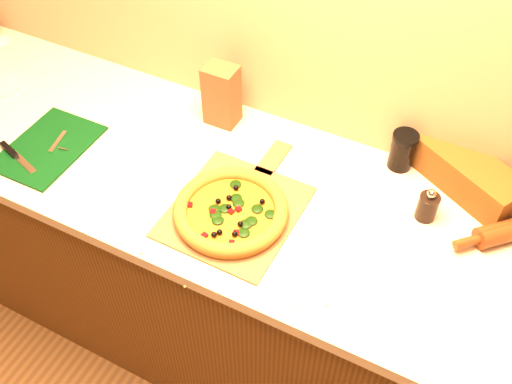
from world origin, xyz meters
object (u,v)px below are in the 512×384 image
(pepper_grinder, at_px, (428,206))
(side_plate, at_px, (1,85))
(cutting_board, at_px, (47,147))
(pizza, at_px, (231,211))
(pizza_peel, at_px, (237,208))
(dark_jar, at_px, (403,150))

(pepper_grinder, xyz_separation_m, side_plate, (-1.44, -0.09, -0.04))
(cutting_board, relative_size, side_plate, 2.26)
(pizza, xyz_separation_m, cutting_board, (-0.63, -0.01, -0.02))
(pizza_peel, xyz_separation_m, cutting_board, (-0.63, -0.05, 0.00))
(pepper_grinder, bearing_deg, dark_jar, 127.36)
(dark_jar, bearing_deg, cutting_board, -156.91)
(pepper_grinder, bearing_deg, side_plate, -176.48)
(pizza_peel, bearing_deg, cutting_board, -174.86)
(pizza, relative_size, dark_jar, 2.59)
(pizza_peel, height_order, side_plate, side_plate)
(dark_jar, relative_size, side_plate, 0.87)
(pizza, height_order, cutting_board, pizza)
(cutting_board, bearing_deg, dark_jar, 22.55)
(pizza, height_order, dark_jar, dark_jar)
(side_plate, bearing_deg, pizza_peel, -6.94)
(pepper_grinder, bearing_deg, pizza, -152.55)
(pepper_grinder, height_order, side_plate, pepper_grinder)
(pizza_peel, height_order, pepper_grinder, pepper_grinder)
(pizza_peel, relative_size, dark_jar, 4.15)
(pizza_peel, relative_size, pepper_grinder, 4.76)
(pizza, xyz_separation_m, dark_jar, (0.34, 0.40, 0.03))
(pizza, bearing_deg, side_plate, 171.04)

